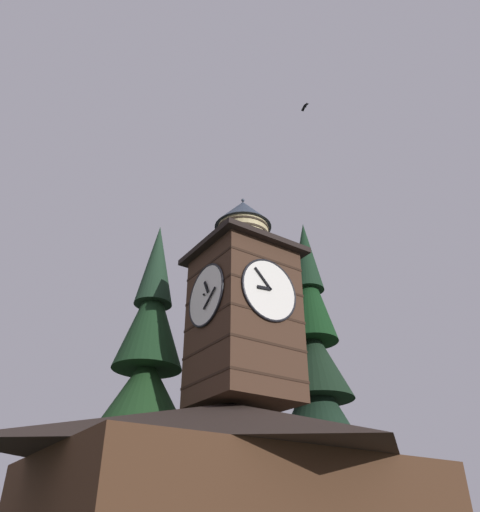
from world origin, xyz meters
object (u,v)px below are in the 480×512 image
moon (253,418)px  flying_bird_high (305,106)px  building_main (230,487)px  pine_tree_behind (143,410)px  clock_tower (243,304)px  pine_tree_aside (317,409)px

moon → flying_bird_high: bearing=59.3°
building_main → pine_tree_behind: pine_tree_behind is taller
clock_tower → pine_tree_behind: size_ratio=0.63×
clock_tower → building_main: bearing=12.0°
moon → flying_bird_high: size_ratio=3.67×
clock_tower → moon: (-19.59, -26.73, 1.91)m
moon → flying_bird_high: (17.35, 29.22, 8.97)m
pine_tree_behind → pine_tree_aside: (-9.10, 0.96, 0.99)m
pine_tree_behind → flying_bird_high: size_ratio=25.94×
pine_tree_aside → flying_bird_high: size_ratio=30.96×
building_main → clock_tower: 7.14m
pine_tree_behind → flying_bird_high: bearing=124.1°
pine_tree_behind → flying_bird_high: flying_bird_high is taller
building_main → moon: bearing=-127.0°
pine_tree_behind → moon: bearing=-134.2°
building_main → clock_tower: size_ratio=1.37×
building_main → pine_tree_aside: pine_tree_aside is taller
pine_tree_behind → flying_bird_high: (-4.54, 6.71, 14.80)m
moon → clock_tower: bearing=53.8°
pine_tree_behind → clock_tower: bearing=118.6°
building_main → pine_tree_aside: bearing=-155.5°
clock_tower → moon: size_ratio=4.48×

